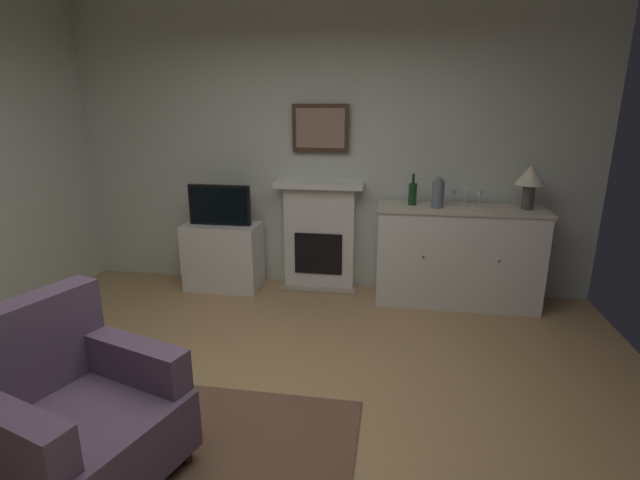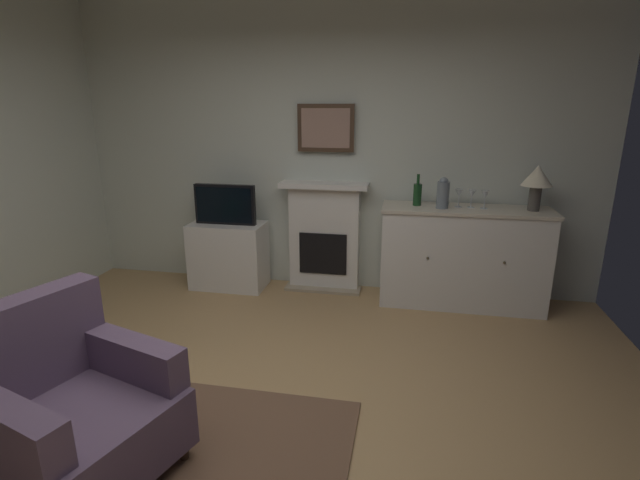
{
  "view_description": "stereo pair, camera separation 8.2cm",
  "coord_description": "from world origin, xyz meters",
  "px_view_note": "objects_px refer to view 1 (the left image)",
  "views": [
    {
      "loc": [
        0.72,
        -2.2,
        1.82
      ],
      "look_at": [
        0.26,
        0.61,
        1.0
      ],
      "focal_mm": 26.2,
      "sensor_mm": 36.0,
      "label": 1
    },
    {
      "loc": [
        0.8,
        -2.19,
        1.82
      ],
      "look_at": [
        0.26,
        0.61,
        1.0
      ],
      "focal_mm": 26.2,
      "sensor_mm": 36.0,
      "label": 2
    }
  ],
  "objects_px": {
    "fireplace_unit": "(320,236)",
    "armchair": "(72,413)",
    "table_lamp": "(531,178)",
    "wine_glass_right": "(479,194)",
    "wine_glass_center": "(466,194)",
    "vase_decorative": "(438,192)",
    "wine_bottle": "(413,193)",
    "sideboard_cabinet": "(457,256)",
    "framed_picture": "(320,128)",
    "wine_glass_left": "(454,193)",
    "tv_set": "(220,205)",
    "tv_cabinet": "(223,256)"
  },
  "relations": [
    {
      "from": "fireplace_unit",
      "to": "armchair",
      "type": "xyz_separation_m",
      "value": [
        -0.76,
        -2.77,
        -0.17
      ]
    },
    {
      "from": "fireplace_unit",
      "to": "table_lamp",
      "type": "distance_m",
      "value": 2.02
    },
    {
      "from": "wine_glass_right",
      "to": "wine_glass_center",
      "type": "bearing_deg",
      "value": 165.33
    },
    {
      "from": "wine_glass_center",
      "to": "vase_decorative",
      "type": "height_order",
      "value": "vase_decorative"
    },
    {
      "from": "wine_glass_center",
      "to": "vase_decorative",
      "type": "distance_m",
      "value": 0.27
    },
    {
      "from": "wine_bottle",
      "to": "sideboard_cabinet",
      "type": "bearing_deg",
      "value": -4.81
    },
    {
      "from": "fireplace_unit",
      "to": "framed_picture",
      "type": "distance_m",
      "value": 1.07
    },
    {
      "from": "sideboard_cabinet",
      "to": "wine_glass_left",
      "type": "relative_size",
      "value": 9.13
    },
    {
      "from": "tv_set",
      "to": "framed_picture",
      "type": "bearing_deg",
      "value": 13.31
    },
    {
      "from": "tv_cabinet",
      "to": "sideboard_cabinet",
      "type": "bearing_deg",
      "value": -0.37
    },
    {
      "from": "fireplace_unit",
      "to": "vase_decorative",
      "type": "xyz_separation_m",
      "value": [
        1.12,
        -0.23,
        0.53
      ]
    },
    {
      "from": "wine_glass_left",
      "to": "wine_glass_center",
      "type": "xyz_separation_m",
      "value": [
        0.11,
        -0.0,
        0.0
      ]
    },
    {
      "from": "table_lamp",
      "to": "wine_bottle",
      "type": "relative_size",
      "value": 1.38
    },
    {
      "from": "tv_cabinet",
      "to": "armchair",
      "type": "xyz_separation_m",
      "value": [
        0.21,
        -2.61,
        0.04
      ]
    },
    {
      "from": "framed_picture",
      "to": "tv_set",
      "type": "relative_size",
      "value": 0.89
    },
    {
      "from": "fireplace_unit",
      "to": "tv_cabinet",
      "type": "height_order",
      "value": "fireplace_unit"
    },
    {
      "from": "wine_glass_left",
      "to": "wine_glass_right",
      "type": "distance_m",
      "value": 0.22
    },
    {
      "from": "wine_glass_left",
      "to": "wine_glass_center",
      "type": "height_order",
      "value": "same"
    },
    {
      "from": "sideboard_cabinet",
      "to": "vase_decorative",
      "type": "height_order",
      "value": "vase_decorative"
    },
    {
      "from": "framed_picture",
      "to": "wine_glass_center",
      "type": "xyz_separation_m",
      "value": [
        1.37,
        -0.19,
        -0.56
      ]
    },
    {
      "from": "fireplace_unit",
      "to": "table_lamp",
      "type": "bearing_deg",
      "value": -5.33
    },
    {
      "from": "wine_glass_center",
      "to": "tv_set",
      "type": "distance_m",
      "value": 2.36
    },
    {
      "from": "wine_glass_center",
      "to": "wine_glass_right",
      "type": "height_order",
      "value": "same"
    },
    {
      "from": "sideboard_cabinet",
      "to": "armchair",
      "type": "xyz_separation_m",
      "value": [
        -2.1,
        -2.59,
        -0.09
      ]
    },
    {
      "from": "fireplace_unit",
      "to": "tv_set",
      "type": "relative_size",
      "value": 1.77
    },
    {
      "from": "fireplace_unit",
      "to": "tv_cabinet",
      "type": "xyz_separation_m",
      "value": [
        -0.98,
        -0.16,
        -0.21
      ]
    },
    {
      "from": "armchair",
      "to": "wine_glass_right",
      "type": "bearing_deg",
      "value": 49.04
    },
    {
      "from": "fireplace_unit",
      "to": "vase_decorative",
      "type": "relative_size",
      "value": 3.91
    },
    {
      "from": "wine_bottle",
      "to": "vase_decorative",
      "type": "relative_size",
      "value": 1.03
    },
    {
      "from": "tv_cabinet",
      "to": "armchair",
      "type": "bearing_deg",
      "value": -85.37
    },
    {
      "from": "tv_set",
      "to": "armchair",
      "type": "bearing_deg",
      "value": -85.33
    },
    {
      "from": "wine_glass_right",
      "to": "framed_picture",
      "type": "bearing_deg",
      "value": 171.45
    },
    {
      "from": "sideboard_cabinet",
      "to": "framed_picture",
      "type": "bearing_deg",
      "value": 170.56
    },
    {
      "from": "framed_picture",
      "to": "tv_cabinet",
      "type": "bearing_deg",
      "value": -167.99
    },
    {
      "from": "wine_glass_left",
      "to": "vase_decorative",
      "type": "bearing_deg",
      "value": -151.53
    },
    {
      "from": "framed_picture",
      "to": "wine_glass_right",
      "type": "xyz_separation_m",
      "value": [
        1.48,
        -0.22,
        -0.56
      ]
    },
    {
      "from": "sideboard_cabinet",
      "to": "wine_bottle",
      "type": "distance_m",
      "value": 0.73
    },
    {
      "from": "table_lamp",
      "to": "wine_glass_left",
      "type": "relative_size",
      "value": 2.42
    },
    {
      "from": "table_lamp",
      "to": "wine_glass_center",
      "type": "bearing_deg",
      "value": 176.93
    },
    {
      "from": "armchair",
      "to": "vase_decorative",
      "type": "bearing_deg",
      "value": 53.49
    },
    {
      "from": "vase_decorative",
      "to": "tv_set",
      "type": "height_order",
      "value": "vase_decorative"
    },
    {
      "from": "fireplace_unit",
      "to": "wine_glass_right",
      "type": "relative_size",
      "value": 6.67
    },
    {
      "from": "sideboard_cabinet",
      "to": "table_lamp",
      "type": "bearing_deg",
      "value": 0.0
    },
    {
      "from": "tv_cabinet",
      "to": "wine_glass_right",
      "type": "bearing_deg",
      "value": -0.36
    },
    {
      "from": "wine_bottle",
      "to": "wine_glass_center",
      "type": "xyz_separation_m",
      "value": [
        0.48,
        -0.01,
        0.01
      ]
    },
    {
      "from": "wine_bottle",
      "to": "vase_decorative",
      "type": "distance_m",
      "value": 0.24
    },
    {
      "from": "vase_decorative",
      "to": "tv_set",
      "type": "relative_size",
      "value": 0.45
    },
    {
      "from": "wine_glass_center",
      "to": "wine_glass_right",
      "type": "distance_m",
      "value": 0.11
    },
    {
      "from": "fireplace_unit",
      "to": "wine_bottle",
      "type": "distance_m",
      "value": 1.03
    },
    {
      "from": "sideboard_cabinet",
      "to": "wine_bottle",
      "type": "relative_size",
      "value": 5.2
    }
  ]
}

